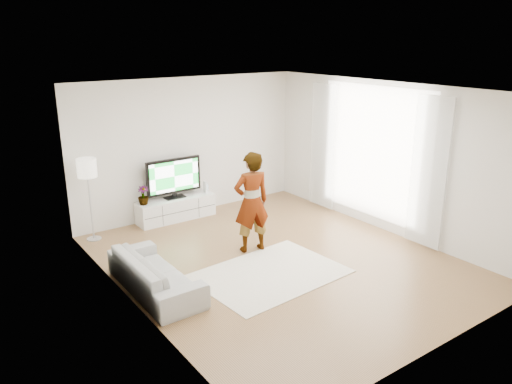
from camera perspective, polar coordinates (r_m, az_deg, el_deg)
floor at (r=8.36m, az=2.68°, el=-7.84°), size 6.00×6.00×0.00m
ceiling at (r=7.60m, az=2.98°, el=11.62°), size 6.00×6.00×0.00m
wall_left at (r=6.68m, az=-14.28°, el=-2.07°), size 0.02×6.00×2.80m
wall_right at (r=9.57m, az=14.67°, el=3.79°), size 0.02×6.00×2.80m
wall_back at (r=10.31m, az=-7.60°, el=5.16°), size 5.00×0.02×2.80m
wall_front at (r=5.95m, az=21.11°, el=-5.18°), size 5.00×0.02×2.80m
window at (r=9.74m, az=13.28°, el=4.42°), size 0.01×2.60×2.50m
curtain_near at (r=8.92m, az=19.12°, el=2.07°), size 0.04×0.70×2.60m
curtain_far at (r=10.58m, az=7.68°, el=5.19°), size 0.04×0.70×2.60m
media_console at (r=10.21m, az=-9.13°, el=-1.89°), size 1.60×0.45×0.45m
television at (r=10.04m, az=-9.38°, el=1.72°), size 1.16×0.23×0.81m
game_console at (r=10.42m, az=-5.79°, el=0.59°), size 0.08×0.17×0.22m
potted_plant at (r=9.82m, az=-12.78°, el=-0.39°), size 0.26×0.26×0.36m
rug at (r=7.92m, az=1.62°, el=-9.30°), size 2.33×1.75×0.01m
player at (r=8.42m, az=-0.52°, el=-1.16°), size 0.70×0.52×1.74m
sofa at (r=7.48m, az=-11.45°, el=-9.06°), size 0.75×1.90×0.55m
floor_lamp at (r=9.26m, az=-18.74°, el=2.22°), size 0.34×0.34×1.52m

